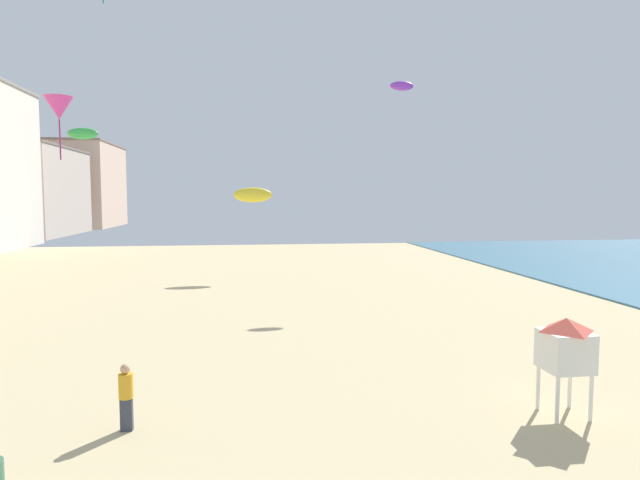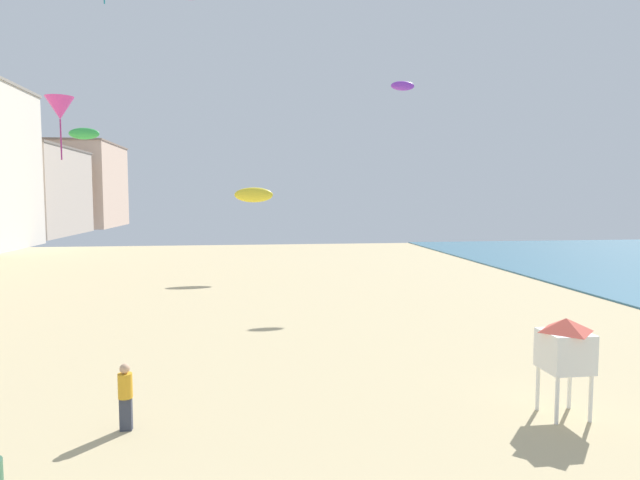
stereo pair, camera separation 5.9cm
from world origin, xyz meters
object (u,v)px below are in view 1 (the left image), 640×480
(lifeguard_stand, at_px, (566,345))
(kite_green_parafoil, at_px, (83,134))
(kite_flyer, at_px, (126,393))
(kite_magenta_delta, at_px, (59,108))
(kite_purple_parafoil, at_px, (402,86))
(kite_yellow_parafoil_2, at_px, (253,195))

(lifeguard_stand, distance_m, kite_green_parafoil, 36.34)
(kite_flyer, relative_size, kite_green_parafoil, 0.76)
(kite_flyer, distance_m, lifeguard_stand, 11.01)
(lifeguard_stand, distance_m, kite_magenta_delta, 26.26)
(kite_purple_parafoil, relative_size, kite_yellow_parafoil_2, 0.55)
(kite_yellow_parafoil_2, distance_m, kite_magenta_delta, 14.07)
(kite_flyer, distance_m, kite_green_parafoil, 31.45)
(kite_yellow_parafoil_2, bearing_deg, kite_magenta_delta, -139.01)
(kite_green_parafoil, height_order, kite_magenta_delta, kite_magenta_delta)
(kite_purple_parafoil, distance_m, kite_magenta_delta, 19.71)
(kite_flyer, relative_size, lifeguard_stand, 0.64)
(kite_flyer, bearing_deg, kite_yellow_parafoil_2, 108.99)
(kite_green_parafoil, xyz_separation_m, kite_purple_parafoil, (21.46, -8.47, 2.30))
(lifeguard_stand, bearing_deg, kite_purple_parafoil, 88.84)
(kite_purple_parafoil, bearing_deg, kite_magenta_delta, -170.37)
(lifeguard_stand, distance_m, kite_purple_parafoil, 23.46)
(kite_flyer, height_order, kite_green_parafoil, kite_green_parafoil)
(kite_flyer, height_order, lifeguard_stand, lifeguard_stand)
(kite_flyer, bearing_deg, kite_magenta_delta, 138.01)
(kite_flyer, relative_size, kite_yellow_parafoil_2, 0.60)
(kite_yellow_parafoil_2, bearing_deg, kite_flyer, -97.47)
(lifeguard_stand, relative_size, kite_yellow_parafoil_2, 0.94)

